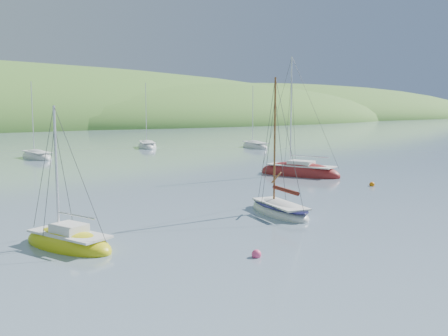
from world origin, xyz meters
TOP-DOWN VIEW (x-y plane):
  - ground at (0.00, 0.00)m, footprint 700.00×700.00m
  - daysailer_white at (1.57, 6.30)m, footprint 3.33×5.97m
  - sloop_red at (14.66, 17.47)m, footprint 5.17×8.49m
  - sailboat_yellow at (-11.04, 6.86)m, footprint 3.66×5.67m
  - distant_sloop_a at (-0.20, 48.07)m, footprint 2.89×7.35m
  - distant_sloop_b at (18.71, 54.59)m, footprint 5.49×8.18m
  - distant_sloop_d at (32.18, 44.37)m, footprint 4.55×7.79m
  - mooring_buoys at (-0.83, 6.50)m, footprint 26.90×9.41m

SIDE VIEW (x-z plane):
  - ground at x=0.00m, z-range 0.00..0.00m
  - mooring_buoys at x=-0.83m, z-range -0.10..0.34m
  - sailboat_yellow at x=-11.04m, z-range -3.33..3.67m
  - distant_sloop_a at x=-0.20m, z-range -4.99..5.35m
  - distant_sloop_d at x=32.18m, z-range -5.07..5.43m
  - distant_sloop_b at x=18.71m, z-range -5.33..5.70m
  - daysailer_white at x=1.57m, z-range -4.13..4.54m
  - sloop_red at x=14.66m, z-range -5.71..6.16m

